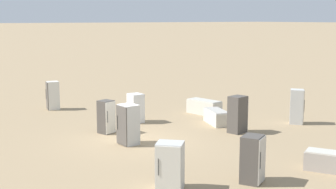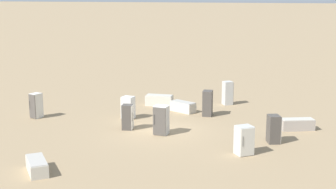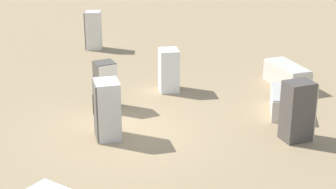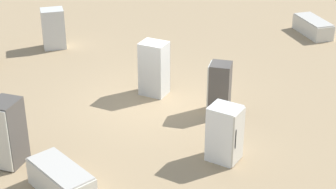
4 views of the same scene
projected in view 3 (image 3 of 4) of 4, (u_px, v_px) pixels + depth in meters
The scene contains 8 objects.
ground_plane at pixel (124, 132), 15.49m from camera, with size 1000.00×1000.00×0.00m, color #9E8460.
discarded_fridge_0 at pixel (298, 111), 14.80m from camera, with size 0.72×0.88×1.63m.
discarded_fridge_2 at pixel (169, 70), 18.36m from camera, with size 0.76×0.62×1.41m.
discarded_fridge_3 at pixel (287, 75), 18.87m from camera, with size 1.98×1.06×0.75m.
discarded_fridge_4 at pixel (105, 85), 16.93m from camera, with size 0.73×0.71×1.46m.
discarded_fridge_9 at pixel (283, 102), 16.72m from camera, with size 1.85×1.23×0.67m.
discarded_fridge_10 at pixel (93, 30), 22.91m from camera, with size 0.67×0.74×1.57m.
discarded_fridge_11 at pixel (107, 110), 14.90m from camera, with size 0.79×0.71×1.62m.
Camera 3 is at (-14.09, 1.29, 6.51)m, focal length 60.00 mm.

